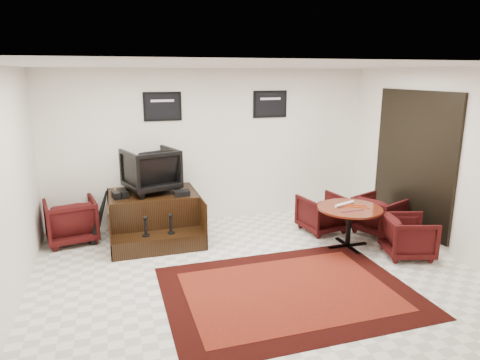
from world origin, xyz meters
The scene contains 16 objects.
ground centered at (0.00, 0.00, 0.00)m, with size 6.00×6.00×0.00m, color white.
room_shell centered at (0.41, 0.12, 1.79)m, with size 6.02×5.02×2.81m.
area_rug centered at (0.22, -0.55, 0.01)m, with size 3.12×2.34×0.01m.
shine_podium centered at (-1.20, 1.90, 0.35)m, with size 1.46×1.51×0.75m.
shine_chair centered at (-1.20, 2.05, 1.17)m, with size 0.80×0.75×0.83m, color black.
shoes_pair centered at (-1.73, 1.85, 0.81)m, with size 0.27×0.32×0.10m.
polish_kit centered at (-0.75, 1.65, 0.80)m, with size 0.25×0.17×0.09m, color black.
umbrella_black centered at (-2.07, 1.82, 0.46)m, with size 0.34×0.13×0.93m, color black, non-canonical shape.
umbrella_hooked centered at (-2.06, 1.97, 0.44)m, with size 0.32×0.12×0.87m, color black, non-canonical shape.
armchair_side centered at (-2.52, 2.08, 0.40)m, with size 0.77×0.72×0.79m, color black.
meeting_table centered at (1.72, 0.53, 0.58)m, with size 1.01×1.01×0.66m.
table_chair_back centered at (1.65, 1.30, 0.36)m, with size 0.69×0.65×0.71m, color black.
table_chair_window centered at (2.54, 0.90, 0.37)m, with size 0.71×0.67×0.73m, color black.
table_chair_corner centered at (2.39, -0.06, 0.35)m, with size 0.67×0.63×0.69m, color black.
paper_roll centered at (1.69, 0.64, 0.68)m, with size 0.05×0.05×0.42m, color white.
table_clutter centered at (1.76, 0.51, 0.67)m, with size 0.56×0.38×0.01m.
Camera 1 is at (-1.84, -5.09, 2.71)m, focal length 32.00 mm.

